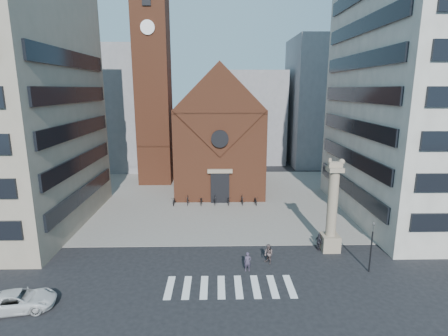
% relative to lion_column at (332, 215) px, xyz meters
% --- Properties ---
extents(ground, '(120.00, 120.00, 0.00)m').
position_rel_lion_column_xyz_m(ground, '(-10.01, -3.00, -3.46)').
color(ground, black).
rests_on(ground, ground).
extents(piazza, '(46.00, 30.00, 0.05)m').
position_rel_lion_column_xyz_m(piazza, '(-10.01, 16.00, -3.43)').
color(piazza, gray).
rests_on(piazza, ground).
extents(zebra_crossing, '(10.20, 3.20, 0.01)m').
position_rel_lion_column_xyz_m(zebra_crossing, '(-9.46, -6.00, -3.45)').
color(zebra_crossing, white).
rests_on(zebra_crossing, ground).
extents(church, '(12.00, 16.65, 18.00)m').
position_rel_lion_column_xyz_m(church, '(-10.01, 22.04, 4.53)').
color(church, brown).
rests_on(church, ground).
extents(campanile, '(5.50, 5.50, 31.20)m').
position_rel_lion_column_xyz_m(campanile, '(-20.01, 25.00, 12.28)').
color(campanile, brown).
rests_on(campanile, ground).
extents(building_right, '(18.00, 22.00, 32.00)m').
position_rel_lion_column_xyz_m(building_right, '(13.99, 9.00, 12.54)').
color(building_right, beige).
rests_on(building_right, ground).
extents(bg_block_left, '(16.00, 14.00, 22.00)m').
position_rel_lion_column_xyz_m(bg_block_left, '(-30.01, 37.00, 7.54)').
color(bg_block_left, gray).
rests_on(bg_block_left, ground).
extents(bg_block_mid, '(14.00, 12.00, 18.00)m').
position_rel_lion_column_xyz_m(bg_block_mid, '(-4.01, 42.00, 5.54)').
color(bg_block_mid, gray).
rests_on(bg_block_mid, ground).
extents(bg_block_right, '(16.00, 14.00, 24.00)m').
position_rel_lion_column_xyz_m(bg_block_right, '(11.99, 39.00, 8.54)').
color(bg_block_right, gray).
rests_on(bg_block_right, ground).
extents(lion_column, '(1.63, 1.60, 8.68)m').
position_rel_lion_column_xyz_m(lion_column, '(0.00, 0.00, 0.00)').
color(lion_column, gray).
rests_on(lion_column, ground).
extents(traffic_light, '(0.13, 0.16, 4.30)m').
position_rel_lion_column_xyz_m(traffic_light, '(1.99, -4.00, -1.17)').
color(traffic_light, black).
rests_on(traffic_light, ground).
extents(white_car, '(5.06, 3.01, 1.32)m').
position_rel_lion_column_xyz_m(white_car, '(-23.85, -8.45, -2.80)').
color(white_car, silver).
rests_on(white_car, ground).
extents(pedestrian_0, '(0.62, 0.43, 1.61)m').
position_rel_lion_column_xyz_m(pedestrian_0, '(-7.92, -3.64, -2.65)').
color(pedestrian_0, '#393043').
rests_on(pedestrian_0, ground).
extents(pedestrian_1, '(1.03, 1.06, 1.72)m').
position_rel_lion_column_xyz_m(pedestrian_1, '(-6.04, -2.43, -2.60)').
color(pedestrian_1, '#584746').
rests_on(pedestrian_1, ground).
extents(pedestrian_2, '(0.67, 1.03, 1.62)m').
position_rel_lion_column_xyz_m(pedestrian_2, '(-1.01, 0.00, -2.65)').
color(pedestrian_2, '#25232B').
rests_on(pedestrian_2, ground).
extents(scooter_0, '(0.70, 1.93, 1.01)m').
position_rel_lion_column_xyz_m(scooter_0, '(-15.93, 13.21, -2.90)').
color(scooter_0, black).
rests_on(scooter_0, piazza).
extents(scooter_1, '(0.56, 1.87, 1.12)m').
position_rel_lion_column_xyz_m(scooter_1, '(-14.18, 13.21, -2.85)').
color(scooter_1, black).
rests_on(scooter_1, piazza).
extents(scooter_2, '(0.70, 1.93, 1.01)m').
position_rel_lion_column_xyz_m(scooter_2, '(-12.42, 13.21, -2.90)').
color(scooter_2, black).
rests_on(scooter_2, piazza).
extents(scooter_3, '(0.56, 1.87, 1.12)m').
position_rel_lion_column_xyz_m(scooter_3, '(-10.67, 13.21, -2.85)').
color(scooter_3, black).
rests_on(scooter_3, piazza).
extents(scooter_4, '(0.70, 1.93, 1.01)m').
position_rel_lion_column_xyz_m(scooter_4, '(-8.91, 13.21, -2.90)').
color(scooter_4, black).
rests_on(scooter_4, piazza).
extents(scooter_5, '(0.56, 1.87, 1.12)m').
position_rel_lion_column_xyz_m(scooter_5, '(-7.16, 13.21, -2.85)').
color(scooter_5, black).
rests_on(scooter_5, piazza).
extents(scooter_6, '(0.70, 1.93, 1.01)m').
position_rel_lion_column_xyz_m(scooter_6, '(-5.40, 13.21, -2.90)').
color(scooter_6, black).
rests_on(scooter_6, piazza).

